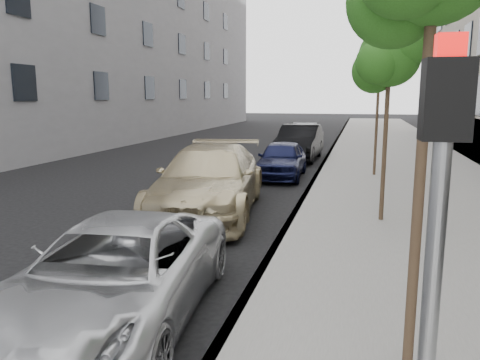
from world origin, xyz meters
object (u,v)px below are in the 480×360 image
at_px(suv, 209,180).
at_px(sedan_black, 299,142).
at_px(signal_pole, 434,255).
at_px(sedan_rear, 305,134).
at_px(tree_mid, 391,56).
at_px(sedan_blue, 282,159).
at_px(tree_far, 381,50).
at_px(minivan, 115,275).

xyz_separation_m(suv, sedan_black, (0.90, 10.81, -0.04)).
height_order(signal_pole, sedan_rear, signal_pole).
bearing_deg(sedan_black, sedan_rear, 96.06).
relative_size(tree_mid, suv, 0.77).
bearing_deg(tree_mid, sedan_black, 106.92).
bearing_deg(sedan_black, suv, -93.23).
relative_size(sedan_black, sedan_rear, 1.10).
bearing_deg(signal_pole, sedan_blue, 99.91).
distance_m(tree_far, sedan_rear, 12.70).
height_order(sedan_blue, sedan_rear, sedan_blue).
bearing_deg(sedan_blue, minivan, -92.68).
bearing_deg(tree_mid, suv, 178.35).
relative_size(suv, sedan_rear, 1.31).
bearing_deg(minivan, tree_mid, 52.63).
relative_size(tree_mid, sedan_black, 0.91).
bearing_deg(signal_pole, suv, 113.08).
bearing_deg(sedan_rear, sedan_blue, -94.24).
relative_size(suv, sedan_blue, 1.48).
bearing_deg(sedan_blue, sedan_rear, 91.18).
bearing_deg(tree_far, minivan, -106.22).
xyz_separation_m(signal_pole, minivan, (-3.43, 2.54, -1.43)).
bearing_deg(sedan_blue, suv, -100.36).
distance_m(tree_mid, sedan_rear, 18.63).
bearing_deg(signal_pole, tree_far, 86.74).
bearing_deg(suv, sedan_black, 78.09).
bearing_deg(suv, sedan_rear, 81.74).
relative_size(signal_pole, suv, 0.53).
xyz_separation_m(tree_mid, tree_far, (-0.00, 6.50, 0.72)).
bearing_deg(minivan, suv, 90.62).
xyz_separation_m(signal_pole, sedan_black, (-3.18, 19.27, -1.27)).
distance_m(tree_mid, sedan_black, 11.81).
bearing_deg(sedan_rear, suv, -98.00).
height_order(minivan, sedan_rear, minivan).
bearing_deg(sedan_black, signal_pole, -79.09).
height_order(sedan_black, sedan_rear, sedan_black).
xyz_separation_m(tree_far, signal_pole, (-0.15, -14.84, -2.44)).
distance_m(signal_pole, minivan, 4.50).
bearing_deg(tree_far, suv, -123.56).
xyz_separation_m(tree_mid, minivan, (-3.58, -5.79, -3.15)).
bearing_deg(minivan, sedan_rear, 85.05).
bearing_deg(suv, minivan, -90.83).
distance_m(tree_mid, signal_pole, 8.51).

